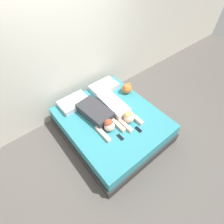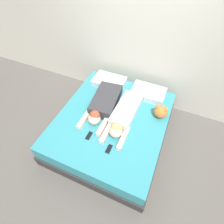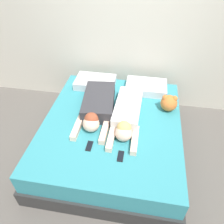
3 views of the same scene
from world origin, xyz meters
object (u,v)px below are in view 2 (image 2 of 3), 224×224
(person_right, at_px, (123,116))
(plush_toy, at_px, (161,111))
(cell_phone_left, at_px, (89,136))
(bed, at_px, (112,127))
(pillow_head_right, at_px, (148,93))
(pillow_head_left, at_px, (109,81))
(person_left, at_px, (103,104))
(cell_phone_right, at_px, (109,149))

(person_right, relative_size, plush_toy, 4.60)
(plush_toy, bearing_deg, person_right, -149.21)
(cell_phone_left, bearing_deg, bed, 68.11)
(pillow_head_right, bearing_deg, pillow_head_left, 180.00)
(pillow_head_left, height_order, pillow_head_right, same)
(pillow_head_right, bearing_deg, cell_phone_left, -115.22)
(person_left, height_order, cell_phone_left, person_left)
(cell_phone_left, distance_m, cell_phone_right, 0.37)
(pillow_head_left, distance_m, cell_phone_left, 1.22)
(pillow_head_left, relative_size, cell_phone_right, 4.13)
(pillow_head_left, xyz_separation_m, person_right, (0.56, -0.71, 0.03))
(pillow_head_right, xyz_separation_m, plush_toy, (0.31, -0.40, 0.06))
(cell_phone_right, bearing_deg, pillow_head_right, 81.08)
(person_right, xyz_separation_m, cell_phone_right, (0.00, -0.57, -0.08))
(bed, distance_m, pillow_head_left, 0.90)
(person_left, height_order, person_right, same)
(pillow_head_left, height_order, person_right, person_right)
(bed, relative_size, plush_toy, 8.86)
(bed, distance_m, cell_phone_right, 0.62)
(person_right, relative_size, cell_phone_left, 7.31)
(cell_phone_right, bearing_deg, person_right, 90.47)
(pillow_head_left, xyz_separation_m, cell_phone_right, (0.57, -1.28, -0.05))
(pillow_head_right, bearing_deg, cell_phone_right, -98.92)
(pillow_head_right, height_order, person_right, person_right)
(bed, height_order, plush_toy, plush_toy)
(person_right, bearing_deg, bed, -167.44)
(pillow_head_left, bearing_deg, plush_toy, -20.38)
(bed, bearing_deg, cell_phone_right, -70.98)
(cell_phone_right, bearing_deg, plush_toy, 59.77)
(person_right, distance_m, cell_phone_right, 0.58)
(pillow_head_left, relative_size, cell_phone_left, 4.13)
(plush_toy, bearing_deg, cell_phone_right, -120.23)
(bed, xyz_separation_m, person_right, (0.18, 0.04, 0.35))
(bed, bearing_deg, person_right, 12.56)
(cell_phone_right, height_order, plush_toy, plush_toy)
(person_left, bearing_deg, pillow_head_left, 105.27)
(pillow_head_right, relative_size, plush_toy, 2.60)
(person_right, height_order, plush_toy, person_right)
(person_right, height_order, cell_phone_left, person_right)
(cell_phone_left, bearing_deg, person_left, 93.58)
(person_right, relative_size, cell_phone_right, 7.31)
(pillow_head_right, relative_size, person_left, 0.58)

